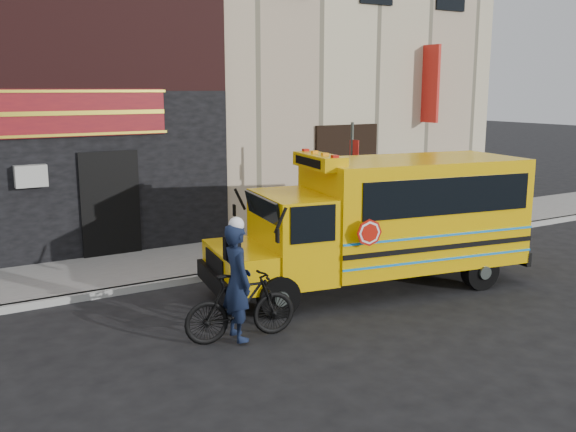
# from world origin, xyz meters

# --- Properties ---
(ground) EXTENTS (120.00, 120.00, 0.00)m
(ground) POSITION_xyz_m (0.00, 0.00, 0.00)
(ground) COLOR black
(ground) RESTS_ON ground
(curb) EXTENTS (40.00, 0.20, 0.15)m
(curb) POSITION_xyz_m (0.00, 2.60, 0.07)
(curb) COLOR #969791
(curb) RESTS_ON ground
(sidewalk) EXTENTS (40.00, 3.00, 0.15)m
(sidewalk) POSITION_xyz_m (0.00, 4.10, 0.07)
(sidewalk) COLOR #63605D
(sidewalk) RESTS_ON ground
(building) EXTENTS (20.00, 10.70, 12.00)m
(building) POSITION_xyz_m (-0.04, 10.45, 6.13)
(building) COLOR #BFB38F
(building) RESTS_ON sidewalk
(school_bus) EXTENTS (7.15, 3.20, 2.92)m
(school_bus) POSITION_xyz_m (1.25, 0.21, 1.51)
(school_bus) COLOR black
(school_bus) RESTS_ON ground
(sign_pole) EXTENTS (0.08, 0.30, 3.40)m
(sign_pole) POSITION_xyz_m (2.06, 2.55, 1.86)
(sign_pole) COLOR #383F3B
(sign_pole) RESTS_ON ground
(bicycle) EXTENTS (2.02, 0.81, 1.18)m
(bicycle) POSITION_xyz_m (-2.79, -0.90, 0.59)
(bicycle) COLOR black
(bicycle) RESTS_ON ground
(cyclist) EXTENTS (0.52, 0.75, 1.99)m
(cyclist) POSITION_xyz_m (-2.87, -0.94, 0.99)
(cyclist) COLOR black
(cyclist) RESTS_ON ground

